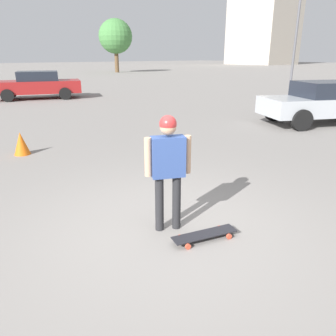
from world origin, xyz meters
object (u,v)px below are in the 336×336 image
car_parked_far (37,85)px  traffic_cone (21,143)px  car_parked_near (321,102)px  skateboard (205,235)px  person (168,161)px

car_parked_far → traffic_cone: bearing=89.8°
car_parked_near → traffic_cone: size_ratio=7.93×
skateboard → car_parked_far: car_parked_far is taller
person → traffic_cone: size_ratio=2.90×
person → car_parked_far: bearing=103.2°
car_parked_far → skateboard: bearing=98.8°
person → car_parked_far: 16.18m
car_parked_near → traffic_cone: (-9.27, 2.69, -0.48)m
car_parked_near → car_parked_far: 14.41m
car_parked_far → car_parked_near: bearing=131.7°
person → traffic_cone: bearing=121.2°
skateboard → traffic_cone: size_ratio=1.66×
person → car_parked_far: (3.51, 15.79, -0.23)m
car_parked_near → car_parked_far: size_ratio=0.88×
skateboard → traffic_cone: bearing=-67.5°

